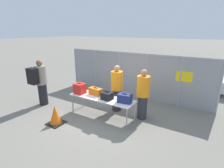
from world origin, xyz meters
TOP-DOWN VIEW (x-y plane):
  - ground_plane at (0.00, 0.00)m, footprint 120.00×120.00m
  - fence_section at (0.02, 2.29)m, footprint 6.82×0.07m
  - inspection_table at (-0.06, -0.04)m, footprint 2.35×0.70m
  - suitcase_red at (-0.97, -0.13)m, footprint 0.38×0.34m
  - suitcase_orange at (-0.40, 0.06)m, footprint 0.52×0.28m
  - suitcase_black at (0.19, -0.10)m, footprint 0.37×0.32m
  - suitcase_navy at (0.81, -0.01)m, footprint 0.48×0.36m
  - traveler_hooded at (-2.72, -0.47)m, footprint 0.45×0.70m
  - security_worker_near at (0.12, 0.67)m, footprint 0.43×0.43m
  - security_worker_far at (1.19, 0.58)m, footprint 0.43×0.43m
  - utility_trailer at (2.24, 4.96)m, footprint 3.87×2.37m
  - traffic_cone at (-1.07, -1.24)m, footprint 0.50×0.50m

SIDE VIEW (x-z plane):
  - ground_plane at x=0.00m, z-range 0.00..0.00m
  - traffic_cone at x=-1.07m, z-range -0.02..0.61m
  - utility_trailer at x=2.24m, z-range 0.07..0.77m
  - inspection_table at x=-0.06m, z-range 0.31..1.03m
  - suitcase_orange at x=-0.40m, z-range 0.71..0.98m
  - suitcase_black at x=0.19m, z-range 0.71..0.98m
  - suitcase_navy at x=0.81m, z-range 0.71..1.01m
  - security_worker_far at x=1.19m, z-range 0.03..1.76m
  - security_worker_near at x=0.12m, z-range 0.03..1.77m
  - suitcase_red at x=-0.97m, z-range 0.71..1.11m
  - traveler_hooded at x=-2.72m, z-range 0.09..1.93m
  - fence_section at x=0.02m, z-range 0.05..2.05m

